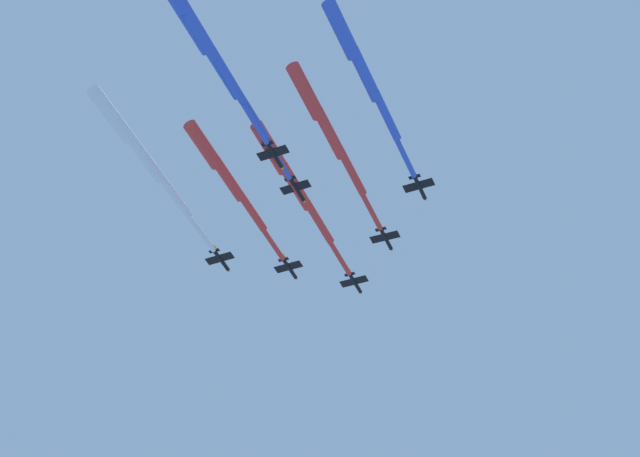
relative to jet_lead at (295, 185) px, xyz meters
name	(u,v)px	position (x,y,z in m)	size (l,w,h in m)	color
jet_lead	(295,185)	(0.00, 0.00, 0.00)	(24.36, 66.65, 3.77)	black
jet_port_inner	(228,179)	(-17.35, -4.85, -0.15)	(22.91, 60.46, 3.80)	black
jet_starboard_inner	(329,132)	(11.56, -16.66, -0.71)	(23.17, 65.73, 3.83)	black
jet_port_mid	(142,155)	(-36.77, -18.07, -3.07)	(24.62, 67.08, 3.74)	black
jet_starboard_mid	(364,74)	(22.36, -32.65, -0.38)	(23.09, 63.76, 3.77)	black
jet_port_outer	(221,69)	(-11.60, -39.33, -1.21)	(24.82, 66.80, 3.77)	black
jet_starboard_outer	(198,30)	(-14.48, -51.06, -2.35)	(23.46, 64.73, 3.78)	black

